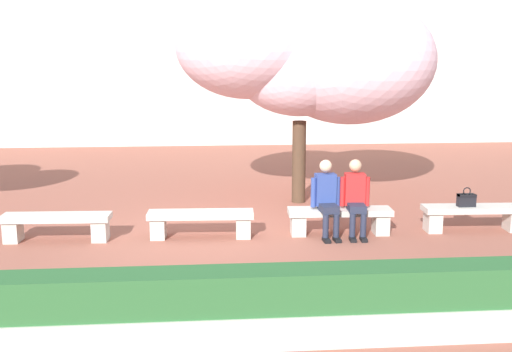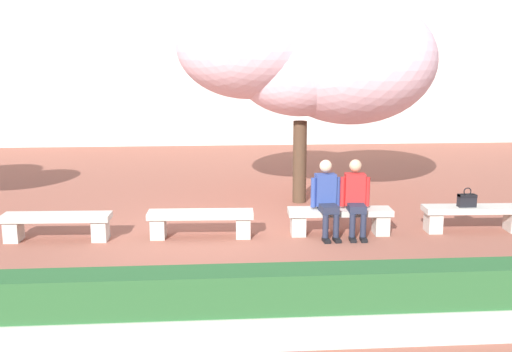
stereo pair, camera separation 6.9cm
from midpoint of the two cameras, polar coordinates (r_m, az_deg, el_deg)
The scene contains 11 objects.
ground_plane at distance 10.17m, azimuth -5.45°, elevation -5.84°, with size 100.00×100.00×0.00m, color #8E5142.
building_facade at distance 22.68m, azimuth -5.28°, elevation 14.28°, with size 28.00×4.00×8.47m, color beige.
stone_bench_near_west at distance 10.39m, azimuth -18.65°, elevation -4.28°, with size 1.78×0.49×0.45m.
stone_bench_center at distance 10.08m, azimuth -5.48°, elevation -4.20°, with size 1.78×0.49×0.45m.
stone_bench_near_east at distance 10.32m, azimuth 7.79°, elevation -3.89°, with size 1.78×0.49×0.45m.
stone_bench_east_end at distance 11.07m, azimuth 19.84°, elevation -3.44°, with size 1.78×0.49×0.45m.
person_seated_left at distance 10.12m, azimuth 6.55°, elevation -1.85°, with size 0.51×0.70×1.29m.
person_seated_right at distance 10.23m, azimuth 9.26°, elevation -1.78°, with size 0.51×0.70×1.29m.
handbag at distance 10.92m, azimuth 19.23°, elevation -2.09°, with size 0.30×0.15×0.34m.
cherry_tree_main at distance 12.44m, azimuth 4.93°, elevation 11.22°, with size 5.31×3.45×4.32m.
planter_hedge_foreground at distance 6.42m, azimuth -5.89°, elevation -12.51°, with size 15.64×0.50×0.80m.
Camera 1 is at (0.13, -9.73, 2.95)m, focal length 42.00 mm.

